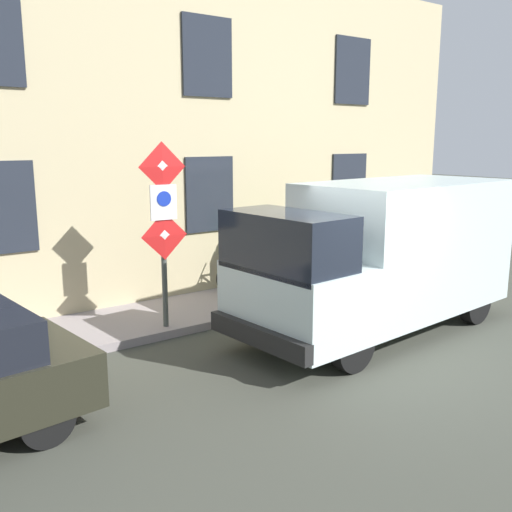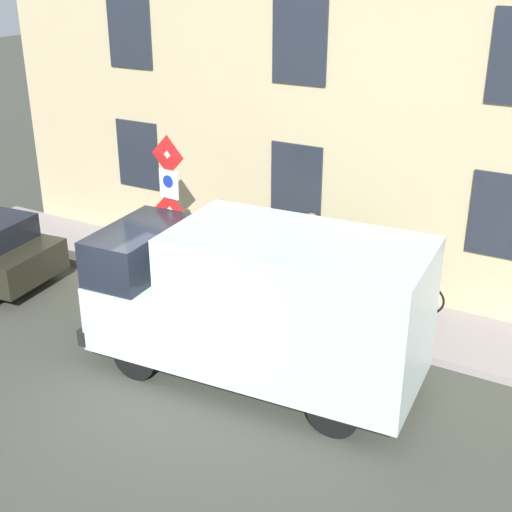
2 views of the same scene
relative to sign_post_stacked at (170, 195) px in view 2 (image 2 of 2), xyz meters
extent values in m
plane|color=#3E4037|center=(-2.80, -1.88, -1.99)|extent=(80.00, 80.00, 0.00)
cube|color=gray|center=(0.73, -1.88, -1.92)|extent=(1.86, 16.37, 0.14)
cube|color=tan|center=(2.01, -1.88, 1.31)|extent=(0.70, 14.37, 6.61)
cube|color=#232833|center=(1.64, -5.84, 0.12)|extent=(0.06, 1.10, 1.50)
cube|color=#232833|center=(1.64, -1.88, 0.12)|extent=(0.06, 1.10, 1.50)
cube|color=#232833|center=(1.64, 2.07, 0.12)|extent=(0.06, 1.10, 1.50)
cube|color=#232833|center=(1.64, -1.88, 2.77)|extent=(0.06, 1.10, 1.50)
cube|color=#232833|center=(1.64, 2.07, 2.77)|extent=(0.06, 1.10, 1.50)
cylinder|color=#474C47|center=(0.05, 0.00, -0.41)|extent=(0.09, 0.09, 2.88)
pyramid|color=silver|center=(-0.03, 0.00, 0.77)|extent=(0.08, 0.50, 0.50)
pyramid|color=red|center=(-0.03, 0.00, 0.77)|extent=(0.07, 0.56, 0.56)
cube|color=white|center=(-0.01, 0.00, 0.22)|extent=(0.08, 0.44, 0.56)
cylinder|color=#1933B2|center=(-0.04, 0.00, 0.28)|extent=(0.03, 0.24, 0.24)
pyramid|color=silver|center=(-0.03, 0.00, -0.33)|extent=(0.08, 0.50, 0.50)
pyramid|color=red|center=(-0.03, 0.00, -0.33)|extent=(0.07, 0.56, 0.56)
cube|color=silver|center=(-1.85, -3.67, -0.58)|extent=(2.27, 3.93, 2.18)
cube|color=silver|center=(-2.04, -1.07, -1.12)|extent=(2.10, 1.54, 1.10)
cube|color=black|center=(-2.05, -0.87, -0.22)|extent=(1.99, 1.12, 0.84)
cube|color=black|center=(-2.09, -0.33, -1.49)|extent=(2.01, 0.30, 0.28)
cylinder|color=black|center=(-2.90, -1.37, -1.61)|extent=(0.27, 0.77, 0.76)
cylinder|color=black|center=(-1.14, -1.25, -1.61)|extent=(0.27, 0.77, 0.76)
cylinder|color=black|center=(-2.66, -4.69, -1.61)|extent=(0.27, 0.77, 0.76)
cylinder|color=black|center=(-0.90, -4.57, -1.61)|extent=(0.27, 0.77, 0.76)
cylinder|color=black|center=(-0.85, 2.83, -1.69)|extent=(0.24, 0.61, 0.60)
torus|color=black|center=(1.06, -3.78, -1.52)|extent=(0.20, 0.67, 0.66)
torus|color=black|center=(1.15, -4.82, -1.52)|extent=(0.20, 0.67, 0.66)
cylinder|color=green|center=(1.09, -4.11, -1.32)|extent=(0.09, 0.60, 0.60)
cylinder|color=green|center=(1.10, -4.19, -1.04)|extent=(0.10, 0.73, 0.07)
cylinder|color=green|center=(1.12, -4.48, -1.33)|extent=(0.05, 0.19, 0.55)
cylinder|color=green|center=(1.13, -4.61, -1.56)|extent=(0.07, 0.43, 0.12)
cylinder|color=green|center=(1.06, -3.80, -1.27)|extent=(0.04, 0.09, 0.50)
cube|color=black|center=(1.13, -4.55, -1.02)|extent=(0.10, 0.21, 0.06)
cylinder|color=#262626|center=(1.07, -3.83, -0.98)|extent=(0.46, 0.07, 0.03)
torus|color=black|center=(1.03, -2.87, -1.52)|extent=(0.28, 0.68, 0.65)
torus|color=black|center=(1.18, -3.91, -1.52)|extent=(0.28, 0.68, 0.65)
cylinder|color=orange|center=(1.08, -3.21, -1.32)|extent=(0.12, 0.60, 0.60)
cylinder|color=orange|center=(1.09, -3.28, -1.04)|extent=(0.14, 0.72, 0.07)
cylinder|color=orange|center=(1.13, -3.56, -1.33)|extent=(0.06, 0.19, 0.55)
cylinder|color=orange|center=(1.15, -3.70, -1.56)|extent=(0.10, 0.43, 0.12)
cylinder|color=orange|center=(1.03, -2.90, -1.27)|extent=(0.05, 0.09, 0.50)
cube|color=black|center=(1.14, -3.64, -1.02)|extent=(0.11, 0.21, 0.06)
cylinder|color=#262626|center=(1.04, -2.92, -0.98)|extent=(0.46, 0.10, 0.03)
torus|color=black|center=(1.06, -1.96, -1.52)|extent=(0.20, 0.67, 0.66)
torus|color=black|center=(1.16, -3.00, -1.52)|extent=(0.20, 0.67, 0.66)
cylinder|color=black|center=(1.09, -2.29, -1.32)|extent=(0.09, 0.60, 0.60)
cylinder|color=black|center=(1.10, -2.37, -1.04)|extent=(0.10, 0.73, 0.07)
cylinder|color=black|center=(1.12, -2.65, -1.33)|extent=(0.05, 0.19, 0.55)
cylinder|color=black|center=(1.14, -2.79, -1.56)|extent=(0.08, 0.43, 0.12)
cylinder|color=black|center=(1.06, -1.98, -1.27)|extent=(0.04, 0.09, 0.50)
cube|color=black|center=(1.13, -2.73, -1.02)|extent=(0.10, 0.21, 0.06)
cylinder|color=#262626|center=(1.06, -2.01, -0.98)|extent=(0.46, 0.07, 0.03)
cylinder|color=#262B47|center=(0.76, -2.55, -1.43)|extent=(0.16, 0.16, 0.85)
cylinder|color=#262B47|center=(0.78, -2.73, -1.43)|extent=(0.16, 0.16, 0.85)
cube|color=green|center=(0.77, -2.64, -0.69)|extent=(0.31, 0.43, 0.62)
sphere|color=#936B4C|center=(0.77, -2.64, -0.24)|extent=(0.22, 0.22, 0.22)
cylinder|color=#2D5133|center=(0.15, -3.46, -1.40)|extent=(0.44, 0.44, 0.90)
camera|label=1|loc=(-8.17, 4.19, 1.20)|focal=40.06mm
camera|label=2|loc=(-10.20, -7.75, 4.31)|focal=48.99mm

